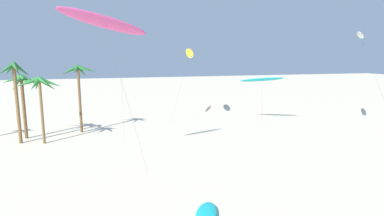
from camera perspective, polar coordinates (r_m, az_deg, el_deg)
name	(u,v)px	position (r m, az deg, el deg)	size (l,w,h in m)	color
palm_tree_1	(15,80)	(40.99, -30.17, 4.52)	(3.38, 3.70, 9.67)	brown
palm_tree_2	(22,86)	(43.22, -29.15, 3.54)	(4.66, 4.00, 8.11)	brown
palm_tree_3	(78,75)	(43.42, -20.47, 5.73)	(4.63, 4.57, 9.19)	brown
palm_tree_4	(39,86)	(39.58, -26.63, 3.62)	(5.01, 4.66, 7.98)	brown
flying_kite_0	(105,22)	(28.64, -15.91, 15.18)	(8.06, 4.67, 14.62)	#EA5193
flying_kite_2	(190,53)	(50.30, -0.47, 10.23)	(5.05, 6.76, 11.99)	yellow
flying_kite_3	(360,35)	(49.10, 28.90, 11.83)	(6.66, 12.82, 13.79)	white
flying_kite_4	(262,80)	(47.71, 12.87, 5.21)	(6.42, 6.23, 7.48)	#19B2B7
grounded_kite_0	(206,214)	(20.84, 2.70, -19.20)	(2.65, 3.54, 0.44)	#19B2B7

